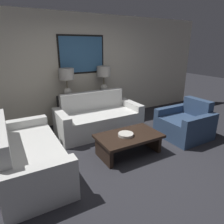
# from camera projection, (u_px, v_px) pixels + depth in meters

# --- Properties ---
(ground_plane) EXTENTS (20.00, 20.00, 0.00)m
(ground_plane) POSITION_uv_depth(u_px,v_px,m) (137.00, 162.00, 3.46)
(ground_plane) COLOR #28282D
(back_wall) EXTENTS (7.63, 0.12, 2.65)m
(back_wall) POSITION_uv_depth(u_px,v_px,m) (82.00, 70.00, 5.06)
(back_wall) COLOR beige
(back_wall) RESTS_ON ground_plane
(console_table) EXTENTS (1.44, 0.39, 0.75)m
(console_table) POSITION_uv_depth(u_px,v_px,m) (87.00, 108.00, 5.14)
(console_table) COLOR black
(console_table) RESTS_ON ground_plane
(table_lamp_left) EXTENTS (0.36, 0.36, 0.67)m
(table_lamp_left) POSITION_uv_depth(u_px,v_px,m) (67.00, 77.00, 4.64)
(table_lamp_left) COLOR silver
(table_lamp_left) RESTS_ON console_table
(table_lamp_right) EXTENTS (0.36, 0.36, 0.67)m
(table_lamp_right) POSITION_uv_depth(u_px,v_px,m) (104.00, 74.00, 5.09)
(table_lamp_right) COLOR silver
(table_lamp_right) RESTS_ON console_table
(couch_by_back_wall) EXTENTS (1.91, 0.89, 0.89)m
(couch_by_back_wall) POSITION_uv_depth(u_px,v_px,m) (98.00, 119.00, 4.62)
(couch_by_back_wall) COLOR silver
(couch_by_back_wall) RESTS_ON ground_plane
(couch_by_side) EXTENTS (0.89, 1.91, 0.89)m
(couch_by_side) POSITION_uv_depth(u_px,v_px,m) (28.00, 156.00, 3.09)
(couch_by_side) COLOR silver
(couch_by_side) RESTS_ON ground_plane
(coffee_table) EXTENTS (1.16, 0.70, 0.38)m
(coffee_table) POSITION_uv_depth(u_px,v_px,m) (129.00, 140.00, 3.66)
(coffee_table) COLOR black
(coffee_table) RESTS_ON ground_plane
(decorative_bowl) EXTENTS (0.28, 0.28, 0.05)m
(decorative_bowl) POSITION_uv_depth(u_px,v_px,m) (126.00, 135.00, 3.59)
(decorative_bowl) COLOR beige
(decorative_bowl) RESTS_ON coffee_table
(armchair_near_back_wall) EXTENTS (0.93, 0.92, 0.80)m
(armchair_near_back_wall) POSITION_uv_depth(u_px,v_px,m) (185.00, 124.00, 4.36)
(armchair_near_back_wall) COLOR navy
(armchair_near_back_wall) RESTS_ON ground_plane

